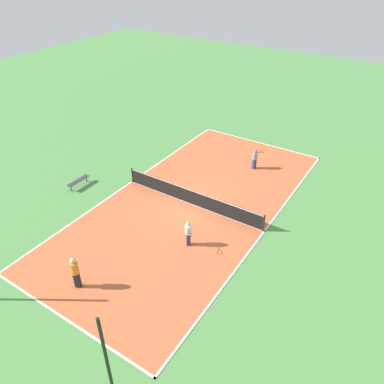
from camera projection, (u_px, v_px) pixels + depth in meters
ground_plane at (192, 204)px, 22.77m from camera, size 80.00×80.00×0.00m
court_surface at (192, 204)px, 22.77m from camera, size 9.61×19.95×0.02m
tennis_net at (192, 197)px, 22.46m from camera, size 9.41×0.10×1.05m
bench at (78, 181)px, 24.23m from camera, size 0.36×1.64×0.45m
player_near_white at (188, 232)px, 19.24m from camera, size 0.83×0.94×1.51m
player_baseline_gray at (255, 158)px, 25.90m from camera, size 0.68×0.99×1.47m
player_center_orange at (75, 271)px, 16.77m from camera, size 0.48×0.48×1.75m
tennis_ball_far_baseline at (178, 154)px, 28.07m from camera, size 0.07×0.07×0.07m
tennis_ball_midcourt at (263, 165)px, 26.65m from camera, size 0.07×0.07×0.07m
fence_post_back_left at (106, 358)px, 12.22m from camera, size 0.12×0.12×4.00m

